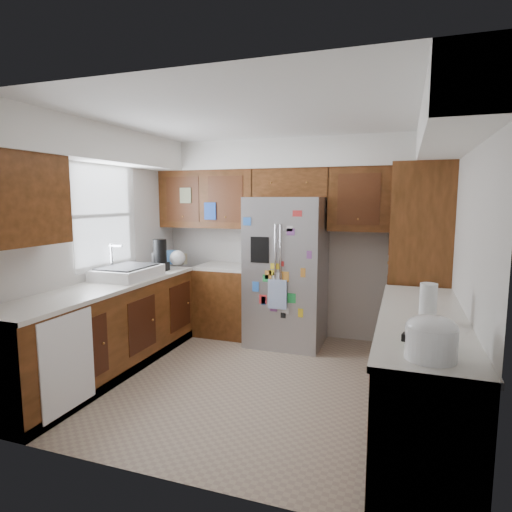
% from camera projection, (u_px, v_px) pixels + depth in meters
% --- Properties ---
extents(floor, '(3.60, 3.60, 0.00)m').
position_uv_depth(floor, '(254.00, 381.00, 4.21)').
color(floor, tan).
rests_on(floor, ground).
extents(room_shell, '(3.64, 3.24, 2.52)m').
position_uv_depth(room_shell, '(256.00, 195.00, 4.35)').
color(room_shell, beige).
rests_on(room_shell, ground).
extents(left_counter_run, '(1.36, 3.20, 0.92)m').
position_uv_depth(left_counter_run, '(136.00, 325.00, 4.63)').
color(left_counter_run, '#3D220B').
rests_on(left_counter_run, ground).
extents(right_counter_run, '(0.63, 2.25, 0.92)m').
position_uv_depth(right_counter_run, '(420.00, 380.00, 3.23)').
color(right_counter_run, '#3D220B').
rests_on(right_counter_run, ground).
extents(pantry, '(0.60, 0.90, 2.15)m').
position_uv_depth(pantry, '(418.00, 264.00, 4.66)').
color(pantry, '#3D220B').
rests_on(pantry, ground).
extents(fridge, '(0.90, 0.79, 1.80)m').
position_uv_depth(fridge, '(287.00, 271.00, 5.22)').
color(fridge, '#939397').
rests_on(fridge, ground).
extents(bridge_cabinet, '(0.96, 0.34, 0.35)m').
position_uv_depth(bridge_cabinet, '(292.00, 183.00, 5.29)').
color(bridge_cabinet, '#3D220B').
rests_on(bridge_cabinet, fridge).
extents(fridge_top_items, '(0.82, 0.30, 0.26)m').
position_uv_depth(fridge_top_items, '(288.00, 159.00, 5.25)').
color(fridge_top_items, '#1B459E').
rests_on(fridge_top_items, bridge_cabinet).
extents(sink_assembly, '(0.52, 0.70, 0.37)m').
position_uv_depth(sink_assembly, '(127.00, 272.00, 4.66)').
color(sink_assembly, white).
rests_on(sink_assembly, left_counter_run).
extents(left_counter_clutter, '(0.32, 0.81, 0.38)m').
position_uv_depth(left_counter_clutter, '(167.00, 257.00, 5.36)').
color(left_counter_clutter, black).
rests_on(left_counter_clutter, left_counter_run).
extents(rice_cooker, '(0.28, 0.27, 0.24)m').
position_uv_depth(rice_cooker, '(431.00, 337.00, 2.30)').
color(rice_cooker, white).
rests_on(rice_cooker, right_counter_run).
extents(paper_towel, '(0.12, 0.12, 0.27)m').
position_uv_depth(paper_towel, '(428.00, 302.00, 3.03)').
color(paper_towel, white).
rests_on(paper_towel, right_counter_run).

